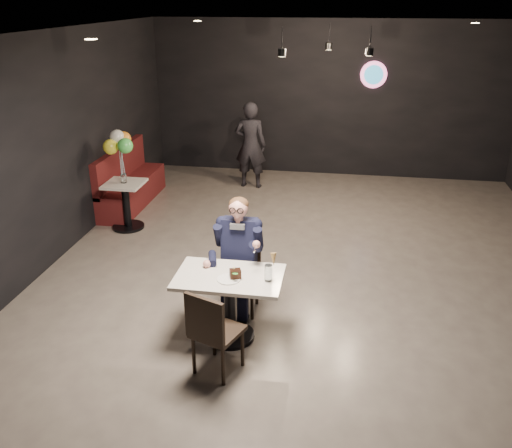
% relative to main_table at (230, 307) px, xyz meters
% --- Properties ---
extents(floor, '(9.00, 9.00, 0.00)m').
position_rel_main_table_xyz_m(floor, '(0.75, 1.50, -0.38)').
color(floor, slate).
rests_on(floor, ground).
extents(wall_sign, '(0.50, 0.06, 0.50)m').
position_rel_main_table_xyz_m(wall_sign, '(1.55, 5.97, 1.62)').
color(wall_sign, pink).
rests_on(wall_sign, floor).
extents(pendant_lights, '(1.40, 1.20, 0.36)m').
position_rel_main_table_xyz_m(pendant_lights, '(0.75, 3.50, 2.51)').
color(pendant_lights, black).
rests_on(pendant_lights, floor).
extents(main_table, '(1.10, 0.70, 0.75)m').
position_rel_main_table_xyz_m(main_table, '(0.00, 0.00, 0.00)').
color(main_table, silver).
rests_on(main_table, floor).
extents(chair_far, '(0.42, 0.46, 0.92)m').
position_rel_main_table_xyz_m(chair_far, '(0.00, 0.55, 0.09)').
color(chair_far, black).
rests_on(chair_far, floor).
extents(chair_near, '(0.56, 0.58, 0.92)m').
position_rel_main_table_xyz_m(chair_near, '(0.00, -0.55, 0.09)').
color(chair_near, black).
rests_on(chair_near, floor).
extents(seated_man, '(0.60, 0.80, 1.44)m').
position_rel_main_table_xyz_m(seated_man, '(0.00, 0.55, 0.34)').
color(seated_man, black).
rests_on(seated_man, floor).
extents(dessert_plate, '(0.24, 0.24, 0.01)m').
position_rel_main_table_xyz_m(dessert_plate, '(0.01, -0.09, 0.38)').
color(dessert_plate, white).
rests_on(dessert_plate, main_table).
extents(cake_slice, '(0.13, 0.12, 0.08)m').
position_rel_main_table_xyz_m(cake_slice, '(0.08, -0.05, 0.43)').
color(cake_slice, black).
rests_on(cake_slice, dessert_plate).
extents(mint_leaf, '(0.06, 0.04, 0.01)m').
position_rel_main_table_xyz_m(mint_leaf, '(0.09, -0.12, 0.47)').
color(mint_leaf, '#2E7E29').
rests_on(mint_leaf, cake_slice).
extents(sundae_glass, '(0.08, 0.08, 0.18)m').
position_rel_main_table_xyz_m(sundae_glass, '(0.41, -0.04, 0.46)').
color(sundae_glass, silver).
rests_on(sundae_glass, main_table).
extents(wafer_cone, '(0.08, 0.08, 0.13)m').
position_rel_main_table_xyz_m(wafer_cone, '(0.46, -0.04, 0.62)').
color(wafer_cone, tan).
rests_on(wafer_cone, sundae_glass).
extents(booth_bench, '(0.50, 2.00, 1.00)m').
position_rel_main_table_xyz_m(booth_bench, '(-2.50, 3.64, 0.13)').
color(booth_bench, '#460F14').
rests_on(booth_bench, floor).
extents(side_table, '(0.57, 0.57, 0.71)m').
position_rel_main_table_xyz_m(side_table, '(-2.20, 2.64, -0.02)').
color(side_table, silver).
rests_on(side_table, floor).
extents(balloon_vase, '(0.09, 0.09, 0.14)m').
position_rel_main_table_xyz_m(balloon_vase, '(-2.20, 2.64, 0.44)').
color(balloon_vase, silver).
rests_on(balloon_vase, side_table).
extents(balloon_bunch, '(0.42, 0.42, 0.69)m').
position_rel_main_table_xyz_m(balloon_bunch, '(-2.20, 2.64, 0.87)').
color(balloon_bunch, yellow).
rests_on(balloon_bunch, balloon_vase).
extents(passerby, '(0.61, 0.42, 1.61)m').
position_rel_main_table_xyz_m(passerby, '(-0.65, 4.94, 0.43)').
color(passerby, black).
rests_on(passerby, floor).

